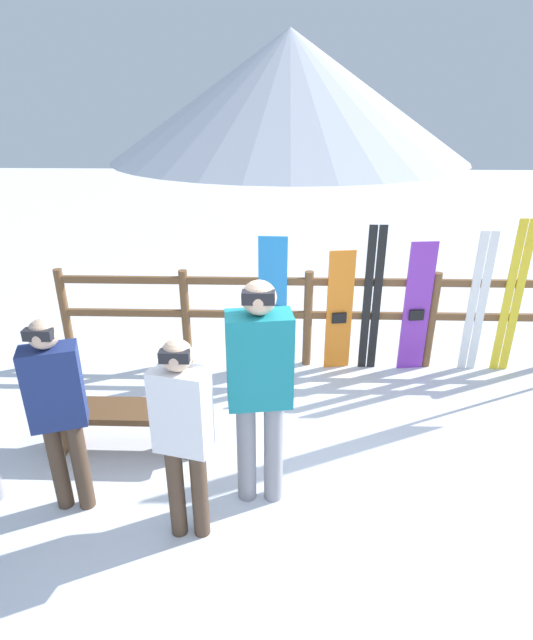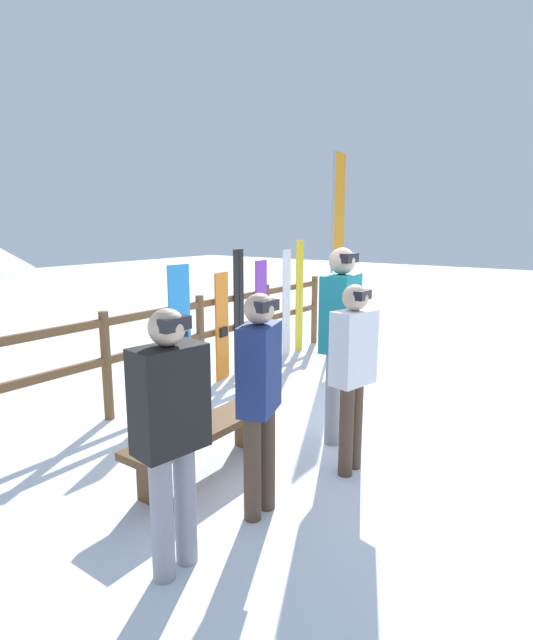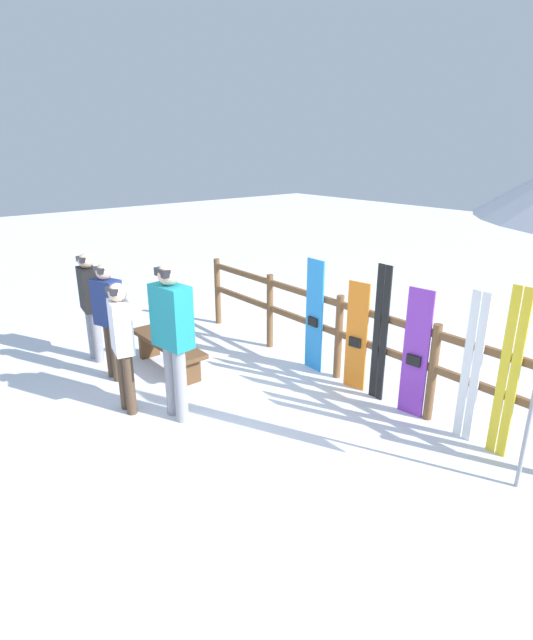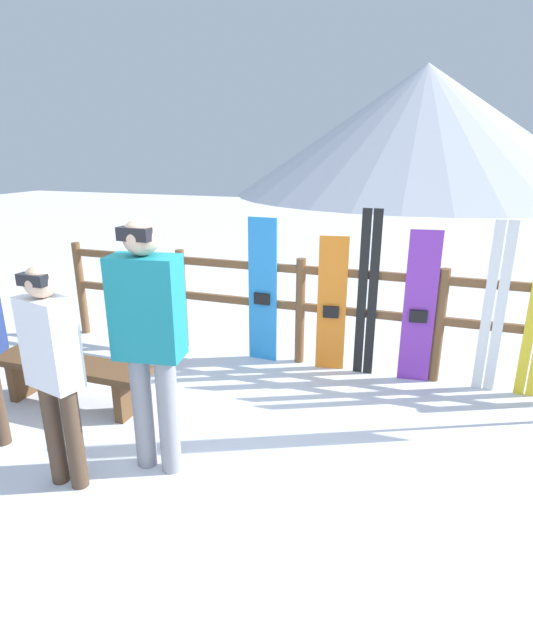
# 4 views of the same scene
# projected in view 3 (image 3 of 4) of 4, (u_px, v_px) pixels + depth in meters

# --- Properties ---
(ground_plane) EXTENTS (40.00, 40.00, 0.00)m
(ground_plane) POSITION_uv_depth(u_px,v_px,m) (203.00, 431.00, 5.45)
(ground_plane) COLOR white
(fence) EXTENTS (5.71, 0.10, 1.15)m
(fence) POSITION_uv_depth(u_px,v_px,m) (339.00, 329.00, 6.50)
(fence) COLOR brown
(fence) RESTS_ON ground
(bench) EXTENTS (1.51, 0.36, 0.43)m
(bench) POSITION_uv_depth(u_px,v_px,m) (168.00, 348.00, 6.86)
(bench) COLOR brown
(bench) RESTS_ON ground
(person_navy) EXTENTS (0.42, 0.32, 1.57)m
(person_navy) POSITION_uv_depth(u_px,v_px,m) (109.00, 313.00, 6.39)
(person_navy) COLOR #4C3828
(person_navy) RESTS_ON ground
(person_white) EXTENTS (0.40, 0.28, 1.55)m
(person_white) POSITION_uv_depth(u_px,v_px,m) (122.00, 338.00, 5.58)
(person_white) COLOR #4C3828
(person_white) RESTS_ON ground
(person_teal) EXTENTS (0.49, 0.31, 1.81)m
(person_teal) POSITION_uv_depth(u_px,v_px,m) (172.00, 331.00, 5.40)
(person_teal) COLOR gray
(person_teal) RESTS_ON ground
(person_black) EXTENTS (0.44, 0.29, 1.57)m
(person_black) POSITION_uv_depth(u_px,v_px,m) (90.00, 300.00, 6.98)
(person_black) COLOR gray
(person_black) RESTS_ON ground
(snowboard_blue) EXTENTS (0.32, 0.06, 1.55)m
(snowboard_blue) POSITION_uv_depth(u_px,v_px,m) (314.00, 316.00, 6.73)
(snowboard_blue) COLOR #288CE0
(snowboard_blue) RESTS_ON ground
(snowboard_orange) EXTENTS (0.29, 0.09, 1.41)m
(snowboard_orange) POSITION_uv_depth(u_px,v_px,m) (356.00, 337.00, 6.21)
(snowboard_orange) COLOR orange
(snowboard_orange) RESTS_ON ground
(ski_pair_black) EXTENTS (0.20, 0.02, 1.68)m
(ski_pair_black) POSITION_uv_depth(u_px,v_px,m) (380.00, 334.00, 5.91)
(ski_pair_black) COLOR black
(ski_pair_black) RESTS_ON ground
(snowboard_purple) EXTENTS (0.30, 0.08, 1.51)m
(snowboard_purple) POSITION_uv_depth(u_px,v_px,m) (415.00, 354.00, 5.57)
(snowboard_purple) COLOR purple
(snowboard_purple) RESTS_ON ground
(ski_pair_white) EXTENTS (0.19, 0.02, 1.63)m
(ski_pair_white) POSITION_uv_depth(u_px,v_px,m) (471.00, 368.00, 5.08)
(ski_pair_white) COLOR white
(ski_pair_white) RESTS_ON ground
(ski_pair_yellow) EXTENTS (0.20, 0.02, 1.76)m
(ski_pair_yellow) POSITION_uv_depth(u_px,v_px,m) (509.00, 374.00, 4.78)
(ski_pair_yellow) COLOR yellow
(ski_pair_yellow) RESTS_ON ground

